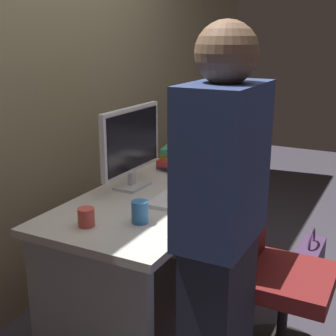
% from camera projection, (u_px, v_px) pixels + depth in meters
% --- Properties ---
extents(ground_plane, '(9.00, 9.00, 0.00)m').
position_uv_depth(ground_plane, '(161.00, 313.00, 2.74)').
color(ground_plane, '#3D3842').
extents(wall_back, '(6.40, 0.10, 3.00)m').
position_uv_depth(wall_back, '(42.00, 50.00, 2.66)').
color(wall_back, '#8C7F5B').
rests_on(wall_back, ground).
extents(desk, '(1.47, 0.72, 0.75)m').
position_uv_depth(desk, '(160.00, 232.00, 2.59)').
color(desk, beige).
rests_on(desk, ground).
extents(office_chair, '(0.52, 0.52, 0.94)m').
position_uv_depth(office_chair, '(273.00, 282.00, 2.25)').
color(office_chair, black).
rests_on(office_chair, ground).
extents(person_at_desk, '(0.40, 0.24, 1.64)m').
position_uv_depth(person_at_desk, '(220.00, 241.00, 1.74)').
color(person_at_desk, '#262838').
rests_on(person_at_desk, ground).
extents(monitor, '(0.54, 0.14, 0.46)m').
position_uv_depth(monitor, '(131.00, 143.00, 2.55)').
color(monitor, silver).
rests_on(monitor, desk).
extents(keyboard, '(0.44, 0.15, 0.02)m').
position_uv_depth(keyboard, '(174.00, 195.00, 2.47)').
color(keyboard, white).
rests_on(keyboard, desk).
extents(mouse, '(0.06, 0.10, 0.03)m').
position_uv_depth(mouse, '(194.00, 179.00, 2.71)').
color(mouse, black).
rests_on(mouse, desk).
extents(cup_near_keyboard, '(0.08, 0.08, 0.10)m').
position_uv_depth(cup_near_keyboard, '(140.00, 212.00, 2.12)').
color(cup_near_keyboard, '#3372B2').
rests_on(cup_near_keyboard, desk).
extents(cup_by_monitor, '(0.08, 0.08, 0.08)m').
position_uv_depth(cup_by_monitor, '(86.00, 217.00, 2.09)').
color(cup_by_monitor, '#D84C3F').
rests_on(cup_by_monitor, desk).
extents(book_stack, '(0.24, 0.20, 0.14)m').
position_uv_depth(book_stack, '(175.00, 159.00, 2.97)').
color(book_stack, '#594C72').
rests_on(book_stack, desk).
extents(cell_phone, '(0.09, 0.15, 0.01)m').
position_uv_depth(cell_phone, '(226.00, 172.00, 2.90)').
color(cell_phone, black).
rests_on(cell_phone, desk).
extents(handbag, '(0.34, 0.14, 0.38)m').
position_uv_depth(handbag, '(310.00, 262.00, 3.05)').
color(handbag, '#4C3356').
rests_on(handbag, ground).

